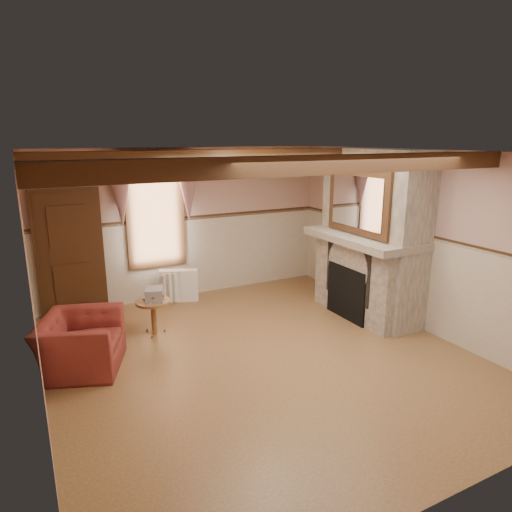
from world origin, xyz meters
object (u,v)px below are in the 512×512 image
radiator (179,286)px  mantel_clock (339,222)px  oil_lamp (340,220)px  armchair (81,343)px  side_table (154,317)px  bowl (370,233)px

radiator → mantel_clock: bearing=-8.3°
radiator → oil_lamp: 3.18m
mantel_clock → oil_lamp: size_ratio=0.86×
radiator → armchair: bearing=-115.5°
armchair → oil_lamp: oil_lamp is taller
radiator → mantel_clock: size_ratio=2.92×
armchair → side_table: bearing=-39.8°
bowl → mantel_clock: (0.00, 0.83, 0.06)m
side_table → bowl: (3.36, -0.98, 1.19)m
armchair → radiator: armchair is taller
mantel_clock → armchair: bearing=-174.0°
armchair → oil_lamp: 4.68m
armchair → side_table: size_ratio=2.00×
radiator → bowl: size_ratio=1.99×
bowl → armchair: bearing=175.6°
bowl → oil_lamp: (0.00, 0.81, 0.10)m
bowl → side_table: bearing=163.7°
side_table → radiator: size_ratio=0.79×
armchair → oil_lamp: size_ratio=3.92×
armchair → bowl: size_ratio=3.12×
armchair → radiator: size_ratio=1.57×
armchair → side_table: 1.30m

